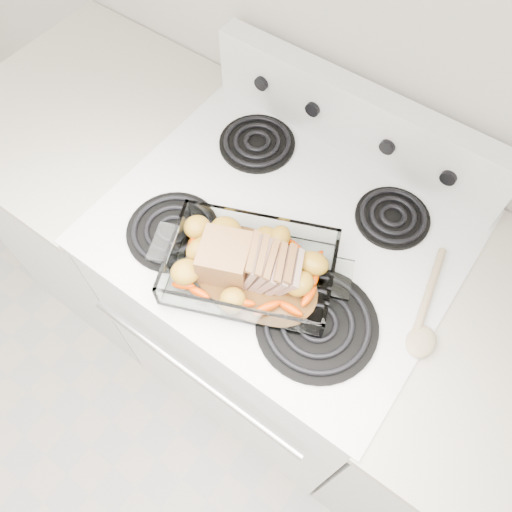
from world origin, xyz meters
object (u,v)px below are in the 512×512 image
Objects in this scene: electric_range at (277,306)px; baking_dish at (250,270)px; counter_left at (119,205)px; pork_roast at (242,258)px; counter_right at (479,442)px.

electric_range is 3.28× the size of baking_dish.
baking_dish is at bearing -84.18° from electric_range.
counter_left is 2.74× the size of baking_dish.
baking_dish is at bearing -0.78° from pork_roast.
electric_range reaches higher than baking_dish.
counter_right is 2.74× the size of baking_dish.
counter_left is 0.85m from baking_dish.
baking_dish is (0.02, -0.15, 0.48)m from electric_range.
counter_right is at bearing 11.66° from pork_roast.
counter_left and counter_right have the same top height.
pork_roast is at bearing -12.62° from counter_left.
counter_right is at bearing 0.00° from counter_left.
counter_left is at bearing -179.90° from electric_range.
counter_left is 1.33m from counter_right.
electric_range is 5.35× the size of pork_roast.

